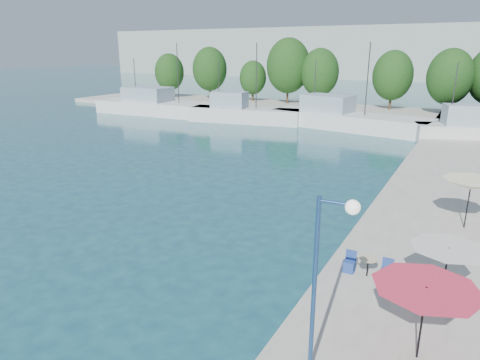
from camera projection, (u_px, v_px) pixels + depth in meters
The scene contains 18 objects.
quay_far at pixel (333, 111), 62.61m from camera, with size 90.00×16.00×0.60m, color #A29D92.
hill_west at pixel (353, 53), 148.40m from camera, with size 180.00×40.00×16.00m, color #94A196.
trawler_01 at pixel (163, 107), 61.37m from camera, with size 21.76×6.56×10.20m.
trawler_02 at pixel (242, 114), 54.95m from camera, with size 14.81×6.21×10.20m.
trawler_03 at pixel (345, 120), 50.46m from camera, with size 19.36×7.93×10.20m.
trawler_04 at pixel (478, 133), 42.46m from camera, with size 12.73×6.91×10.20m.
tree_01 at pixel (169, 72), 77.22m from camera, with size 5.25×5.25×7.78m.
tree_02 at pixel (210, 69), 74.61m from camera, with size 6.01×6.01×8.89m.
tree_03 at pixel (253, 78), 72.13m from camera, with size 4.51×4.51×6.68m.
tree_04 at pixel (288, 66), 68.05m from camera, with size 6.93×6.93×10.26m.
tree_05 at pixel (320, 72), 66.08m from camera, with size 5.85×5.85×8.67m.
tree_06 at pixel (393, 75), 61.24m from camera, with size 5.66×5.66×8.38m.
tree_07 at pixel (450, 77), 55.84m from camera, with size 5.83×5.83×8.63m.
umbrella_pink at pixel (425, 295), 11.55m from camera, with size 2.92×2.92×2.24m.
umbrella_white at pixel (448, 255), 14.19m from camera, with size 2.51×2.51×2.08m.
umbrella_cream at pixel (471, 184), 20.33m from camera, with size 2.64×2.64×2.47m.
cafe_table_02 at pixel (367, 269), 16.40m from camera, with size 1.82×0.70×0.76m.
street_lamp at pixel (329, 256), 10.51m from camera, with size 1.04×0.36×5.03m.
Camera 1 is at (10.47, 5.44, 8.95)m, focal length 32.00 mm.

